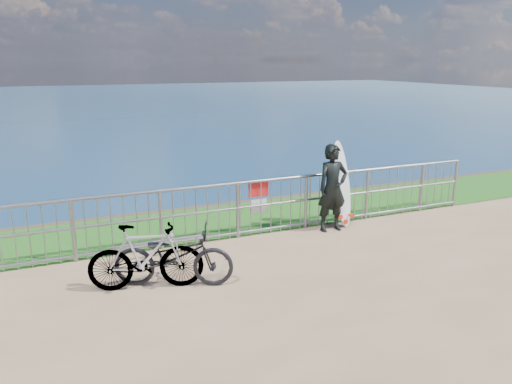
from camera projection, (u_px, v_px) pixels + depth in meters
name	position (u px, v px, depth m)	size (l,w,h in m)	color
grass_strip	(241.00, 218.00, 10.93)	(120.00, 120.00, 0.00)	#1A5417
railing	(262.00, 206.00, 9.82)	(10.06, 0.10, 1.13)	gray
surfer	(333.00, 188.00, 9.98)	(0.65, 0.42, 1.77)	black
surfboard	(342.00, 187.00, 10.28)	(0.57, 0.54, 1.80)	white
bicycle_near	(174.00, 256.00, 7.59)	(0.63, 1.82, 0.96)	black
bicycle_far	(146.00, 257.00, 7.46)	(0.49, 1.72, 1.03)	black
bike_rack	(157.00, 244.00, 8.67)	(1.62, 0.05, 0.34)	gray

